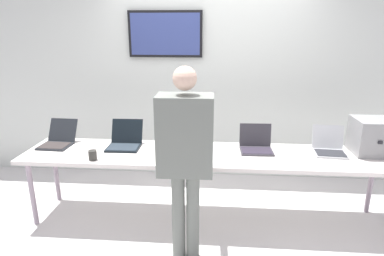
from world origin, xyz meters
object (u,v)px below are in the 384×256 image
Objects in this scene: laptop_station_1 at (125,141)px; coffee_mug at (93,155)px; equipment_box at (371,136)px; laptop_station_3 at (256,145)px; laptop_station_4 at (329,147)px; workbench at (207,157)px; person at (185,149)px; laptop_station_0 at (58,140)px; laptop_station_2 at (189,143)px.

coffee_mug is (-0.20, -0.39, -0.01)m from laptop_station_1.
laptop_station_3 is at bearing -179.25° from equipment_box.
laptop_station_1 is 0.44m from coffee_mug.
workbench is at bearing -174.26° from laptop_station_4.
laptop_station_3 is at bearing 49.05° from person.
laptop_station_1 reaches higher than laptop_station_0.
workbench is 1.11m from coffee_mug.
workbench is 9.91× the size of equipment_box.
equipment_box reaches higher than coffee_mug.
person is (1.45, -0.76, 0.22)m from laptop_station_0.
laptop_station_4 is 3.67× the size of coffee_mug.
laptop_station_3 is 0.73m from laptop_station_4.
equipment_box reaches higher than laptop_station_3.
laptop_station_4 is at bearing -0.43° from laptop_station_1.
coffee_mug is at bearing -166.42° from laptop_station_3.
laptop_station_1 is at bearing 0.21° from laptop_station_0.
equipment_box is at bearing 0.43° from laptop_station_2.
laptop_station_2 is (-1.81, -0.01, -0.12)m from equipment_box.
laptop_station_4 is (0.73, -0.01, -0.00)m from laptop_station_3.
coffee_mug is (-2.70, -0.40, -0.13)m from equipment_box.
equipment_box reaches higher than laptop_station_4.
laptop_station_3 is 3.54× the size of coffee_mug.
person is (-0.65, -0.75, 0.22)m from laptop_station_3.
laptop_station_3 is 0.96× the size of laptop_station_4.
laptop_station_1 is at bearing 133.42° from person.
equipment_box is at bearing 0.16° from laptop_station_1.
laptop_station_0 is at bearing 179.74° from laptop_station_4.
laptop_station_0 is at bearing 152.43° from person.
equipment_box is (1.62, 0.15, 0.22)m from workbench.
laptop_station_2 is at bearing -179.57° from equipment_box.
laptop_station_1 is at bearing 179.44° from laptop_station_2.
equipment_box is at bearing 0.75° from laptop_station_3.
equipment_box is 0.42m from laptop_station_4.
laptop_station_3 is at bearing 13.58° from coffee_mug.
laptop_station_0 is 1.28× the size of laptop_station_2.
equipment_box is at bearing 23.29° from person.
equipment_box is 0.93× the size of laptop_station_0.
coffee_mug is at bearing -170.80° from laptop_station_4.
laptop_station_1 is 1.37m from laptop_station_3.
equipment_box is 1.19× the size of laptop_station_2.
equipment_box is 1.82m from laptop_station_2.
equipment_box is 1.13m from laptop_station_3.
laptop_station_1 is at bearing 171.05° from workbench.
laptop_station_1 reaches higher than laptop_station_4.
laptop_station_1 reaches higher than coffee_mug.
laptop_station_2 is 0.94× the size of laptop_station_3.
laptop_station_3 is at bearing 179.38° from laptop_station_4.
laptop_station_3 is (0.69, -0.00, -0.00)m from laptop_station_2.
person reaches higher than laptop_station_3.
laptop_station_4 is 0.21× the size of person.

